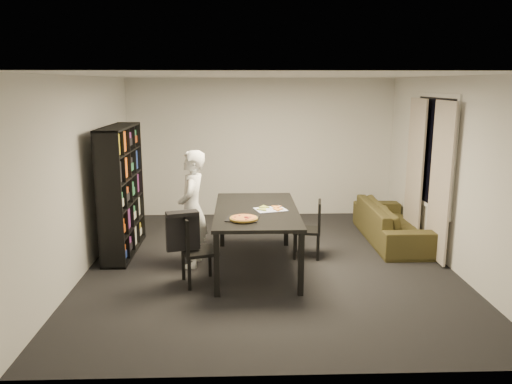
{
  "coord_description": "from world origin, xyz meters",
  "views": [
    {
      "loc": [
        -0.41,
        -6.66,
        2.51
      ],
      "look_at": [
        -0.19,
        -0.02,
        1.05
      ],
      "focal_mm": 35.0,
      "sensor_mm": 36.0,
      "label": 1
    }
  ],
  "objects_px": {
    "bookshelf": "(122,191)",
    "sofa": "(392,223)",
    "dining_table": "(256,214)",
    "chair_left": "(193,246)",
    "pepperoni_pizza": "(244,218)",
    "person": "(192,209)",
    "baking_tray": "(243,219)",
    "chair_right": "(312,225)"
  },
  "relations": [
    {
      "from": "dining_table",
      "to": "sofa",
      "type": "height_order",
      "value": "dining_table"
    },
    {
      "from": "baking_tray",
      "to": "pepperoni_pizza",
      "type": "relative_size",
      "value": 1.14
    },
    {
      "from": "chair_right",
      "to": "dining_table",
      "type": "bearing_deg",
      "value": -54.61
    },
    {
      "from": "dining_table",
      "to": "person",
      "type": "xyz_separation_m",
      "value": [
        -0.88,
        0.14,
        0.05
      ]
    },
    {
      "from": "dining_table",
      "to": "chair_right",
      "type": "distance_m",
      "value": 0.97
    },
    {
      "from": "dining_table",
      "to": "baking_tray",
      "type": "distance_m",
      "value": 0.54
    },
    {
      "from": "chair_left",
      "to": "chair_right",
      "type": "height_order",
      "value": "chair_left"
    },
    {
      "from": "chair_left",
      "to": "pepperoni_pizza",
      "type": "height_order",
      "value": "chair_left"
    },
    {
      "from": "dining_table",
      "to": "pepperoni_pizza",
      "type": "xyz_separation_m",
      "value": [
        -0.17,
        -0.56,
        0.1
      ]
    },
    {
      "from": "chair_right",
      "to": "baking_tray",
      "type": "xyz_separation_m",
      "value": [
        -1.02,
        -0.92,
        0.36
      ]
    },
    {
      "from": "bookshelf",
      "to": "pepperoni_pizza",
      "type": "relative_size",
      "value": 5.43
    },
    {
      "from": "dining_table",
      "to": "sofa",
      "type": "xyz_separation_m",
      "value": [
        2.24,
        1.13,
        -0.46
      ]
    },
    {
      "from": "bookshelf",
      "to": "pepperoni_pizza",
      "type": "xyz_separation_m",
      "value": [
        1.8,
        -1.29,
        -0.09
      ]
    },
    {
      "from": "dining_table",
      "to": "chair_left",
      "type": "bearing_deg",
      "value": -145.72
    },
    {
      "from": "bookshelf",
      "to": "baking_tray",
      "type": "bearing_deg",
      "value": -34.55
    },
    {
      "from": "sofa",
      "to": "person",
      "type": "bearing_deg",
      "value": 107.67
    },
    {
      "from": "chair_left",
      "to": "baking_tray",
      "type": "xyz_separation_m",
      "value": [
        0.63,
        0.05,
        0.33
      ]
    },
    {
      "from": "chair_left",
      "to": "person",
      "type": "height_order",
      "value": "person"
    },
    {
      "from": "bookshelf",
      "to": "chair_right",
      "type": "height_order",
      "value": "bookshelf"
    },
    {
      "from": "baking_tray",
      "to": "dining_table",
      "type": "bearing_deg",
      "value": 69.38
    },
    {
      "from": "person",
      "to": "sofa",
      "type": "relative_size",
      "value": 0.78
    },
    {
      "from": "baking_tray",
      "to": "pepperoni_pizza",
      "type": "height_order",
      "value": "pepperoni_pizza"
    },
    {
      "from": "person",
      "to": "sofa",
      "type": "bearing_deg",
      "value": 111.83
    },
    {
      "from": "bookshelf",
      "to": "sofa",
      "type": "bearing_deg",
      "value": 5.54
    },
    {
      "from": "bookshelf",
      "to": "baking_tray",
      "type": "xyz_separation_m",
      "value": [
        1.78,
        -1.23,
        -0.11
      ]
    },
    {
      "from": "dining_table",
      "to": "chair_left",
      "type": "relative_size",
      "value": 2.25
    },
    {
      "from": "dining_table",
      "to": "baking_tray",
      "type": "relative_size",
      "value": 5.01
    },
    {
      "from": "dining_table",
      "to": "baking_tray",
      "type": "height_order",
      "value": "baking_tray"
    },
    {
      "from": "bookshelf",
      "to": "baking_tray",
      "type": "relative_size",
      "value": 4.75
    },
    {
      "from": "baking_tray",
      "to": "sofa",
      "type": "distance_m",
      "value": 2.98
    },
    {
      "from": "chair_right",
      "to": "baking_tray",
      "type": "distance_m",
      "value": 1.42
    },
    {
      "from": "chair_left",
      "to": "pepperoni_pizza",
      "type": "xyz_separation_m",
      "value": [
        0.64,
        -0.01,
        0.35
      ]
    },
    {
      "from": "bookshelf",
      "to": "chair_right",
      "type": "xyz_separation_m",
      "value": [
        2.8,
        -0.31,
        -0.47
      ]
    },
    {
      "from": "person",
      "to": "bookshelf",
      "type": "bearing_deg",
      "value": -114.01
    },
    {
      "from": "dining_table",
      "to": "person",
      "type": "distance_m",
      "value": 0.89
    },
    {
      "from": "chair_right",
      "to": "pepperoni_pizza",
      "type": "relative_size",
      "value": 2.4
    },
    {
      "from": "chair_left",
      "to": "chair_right",
      "type": "xyz_separation_m",
      "value": [
        1.65,
        0.97,
        -0.03
      ]
    },
    {
      "from": "person",
      "to": "dining_table",
      "type": "bearing_deg",
      "value": 85.27
    },
    {
      "from": "dining_table",
      "to": "person",
      "type": "height_order",
      "value": "person"
    },
    {
      "from": "sofa",
      "to": "pepperoni_pizza",
      "type": "bearing_deg",
      "value": 125.07
    },
    {
      "from": "chair_right",
      "to": "person",
      "type": "bearing_deg",
      "value": -71.85
    },
    {
      "from": "person",
      "to": "pepperoni_pizza",
      "type": "distance_m",
      "value": 0.99
    }
  ]
}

